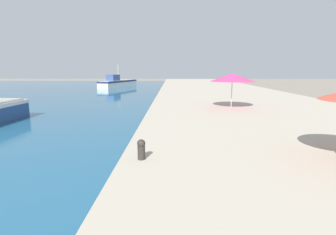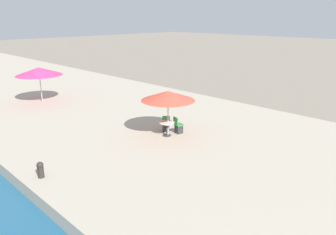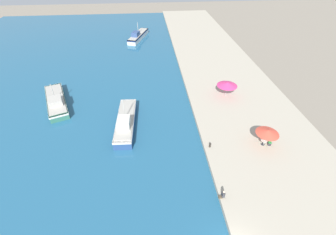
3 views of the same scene
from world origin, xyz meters
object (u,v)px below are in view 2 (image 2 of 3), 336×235
Objects in this scene: cafe_chair_left at (178,127)px; cafe_chair_right at (166,125)px; cafe_table at (167,126)px; mooring_bollard at (40,169)px; cafe_umbrella_white at (39,71)px; cafe_umbrella_pink at (168,96)px.

cafe_chair_right is (-0.24, 0.72, 0.00)m from cafe_chair_left.
mooring_bollard is (-6.73, 0.21, -0.18)m from cafe_table.
cafe_umbrella_white is 12.61m from mooring_bollard.
cafe_umbrella_white reaches higher than cafe_chair_left.
mooring_bollard is (-6.77, 0.25, -1.81)m from cafe_umbrella_pink.
cafe_chair_left is at bearing -79.76° from cafe_umbrella_white.
cafe_chair_left is (0.66, -0.12, -1.83)m from cafe_umbrella_pink.
cafe_chair_left is (0.70, -0.16, -0.21)m from cafe_table.
cafe_table is 6.74m from mooring_bollard.
cafe_table is at bearing -1.78° from mooring_bollard.
cafe_umbrella_white is at bearing 96.94° from cafe_table.
mooring_bollard is at bearing -79.82° from cafe_chair_left.
cafe_umbrella_white is at bearing 139.89° from cafe_chair_right.
cafe_umbrella_white is 11.98m from cafe_chair_left.
cafe_umbrella_white is 3.57× the size of cafe_chair_right.
cafe_umbrella_pink is 3.03× the size of cafe_chair_right.
cafe_table is (1.40, -11.48, -1.71)m from cafe_umbrella_white.
cafe_umbrella_pink reaches higher than cafe_chair_left.
cafe_chair_left reaches higher than cafe_table.
cafe_umbrella_pink is at bearing -44.26° from cafe_table.
cafe_table is 0.75m from cafe_chair_left.
cafe_table is at bearing 135.74° from cafe_umbrella_pink.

